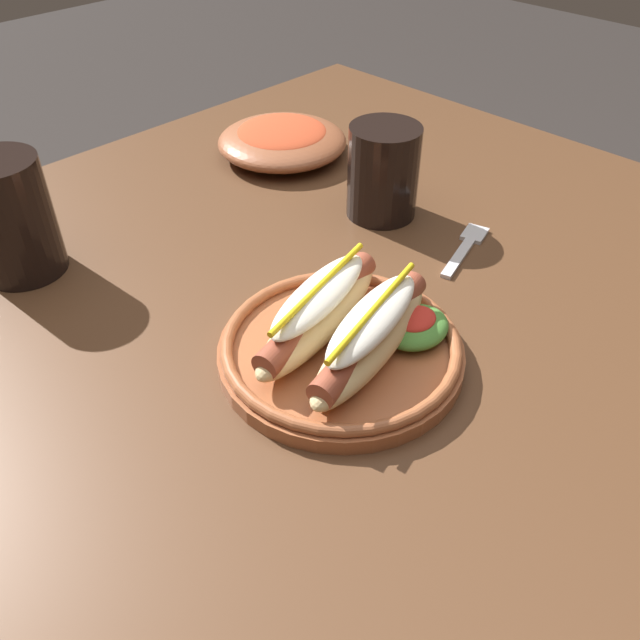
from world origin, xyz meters
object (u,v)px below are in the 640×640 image
Objects in this scene: soda_cup at (10,218)px; extra_cup at (383,172)px; fork at (466,246)px; hot_dog_plate at (346,336)px; side_bowl at (282,140)px.

soda_cup is 1.16× the size of extra_cup.
extra_cup is at bearing 78.11° from fork.
soda_cup is at bearing 151.61° from extra_cup.
side_bowl is at bearing 54.94° from hot_dog_plate.
soda_cup reaches higher than hot_dog_plate.
side_bowl is (0.02, 0.34, 0.02)m from fork.
fork is at bearing -40.48° from soda_cup.
extra_cup is 0.61× the size of side_bowl.
extra_cup is (0.38, -0.21, -0.01)m from soda_cup.
soda_cup reaches higher than side_bowl.
extra_cup is (-0.01, 0.13, 0.06)m from fork.
hot_dog_plate is 0.24m from fork.
hot_dog_plate is 0.45m from side_bowl.
hot_dog_plate is at bearing -125.06° from side_bowl.
hot_dog_plate is 1.76× the size of soda_cup.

